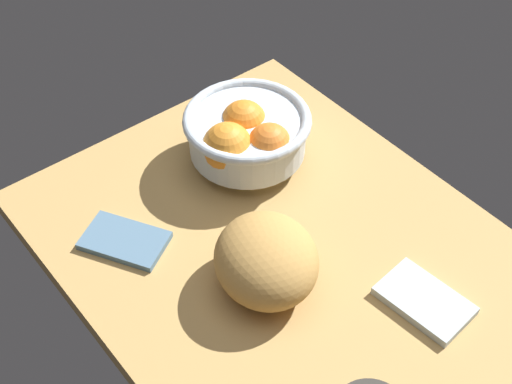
% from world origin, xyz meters
% --- Properties ---
extents(ground_plane, '(0.72, 0.55, 0.03)m').
position_xyz_m(ground_plane, '(0.00, 0.00, -0.01)').
color(ground_plane, tan).
extents(fruit_bowl, '(0.19, 0.19, 0.11)m').
position_xyz_m(fruit_bowl, '(-0.17, 0.07, 0.06)').
color(fruit_bowl, silver).
rests_on(fruit_bowl, ground).
extents(bread_loaf, '(0.19, 0.19, 0.09)m').
position_xyz_m(bread_loaf, '(0.03, -0.06, 0.05)').
color(bread_loaf, '#B78845').
rests_on(bread_loaf, ground).
extents(napkin_folded, '(0.13, 0.09, 0.01)m').
position_xyz_m(napkin_folded, '(0.18, 0.08, 0.01)').
color(napkin_folded, '#B1BFC5').
rests_on(napkin_folded, ground).
extents(napkin_spare, '(0.14, 0.12, 0.01)m').
position_xyz_m(napkin_spare, '(-0.15, -0.17, 0.01)').
color(napkin_spare, slate).
rests_on(napkin_spare, ground).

